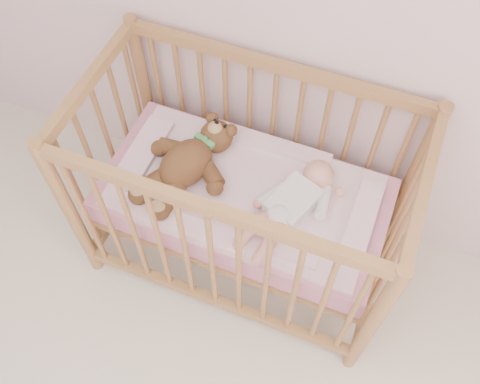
% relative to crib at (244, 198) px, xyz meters
% --- Properties ---
extents(crib, '(1.36, 0.76, 1.00)m').
position_rel_crib_xyz_m(crib, '(0.00, 0.00, 0.00)').
color(crib, '#A88547').
rests_on(crib, floor).
extents(mattress, '(1.22, 0.62, 0.13)m').
position_rel_crib_xyz_m(mattress, '(0.00, 0.00, -0.01)').
color(mattress, pink).
rests_on(mattress, crib).
extents(blanket, '(1.10, 0.58, 0.06)m').
position_rel_crib_xyz_m(blanket, '(0.00, 0.00, 0.06)').
color(blanket, '#EEA4B9').
rests_on(blanket, mattress).
extents(baby, '(0.45, 0.63, 0.14)m').
position_rel_crib_xyz_m(baby, '(0.22, -0.02, 0.14)').
color(baby, white).
rests_on(baby, blanket).
extents(teddy_bear, '(0.56, 0.67, 0.16)m').
position_rel_crib_xyz_m(teddy_bear, '(-0.26, -0.02, 0.15)').
color(teddy_bear, brown).
rests_on(teddy_bear, blanket).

